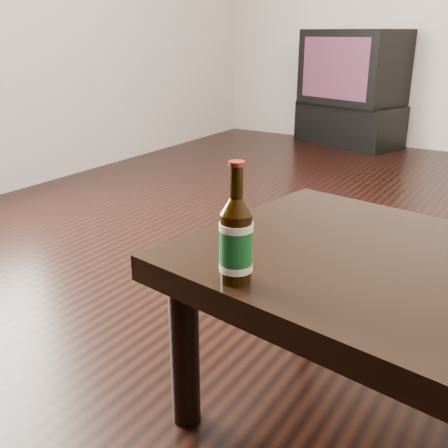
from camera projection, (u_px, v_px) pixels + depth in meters
The scene contains 4 objects.
floor at pixel (378, 295), 2.12m from camera, with size 5.00×6.00×0.01m, color black.
tv_stand at pixel (349, 124), 4.89m from camera, with size 0.94×0.47×0.38m, color black.
tv at pixel (354, 67), 4.71m from camera, with size 0.98×0.78×0.64m.
beer_bottle at pixel (236, 241), 1.10m from camera, with size 0.08×0.08×0.26m.
Camera 1 is at (0.48, -1.93, 1.00)m, focal length 42.00 mm.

